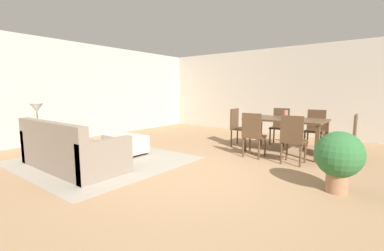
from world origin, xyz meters
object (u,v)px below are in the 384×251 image
at_px(side_table, 39,134).
at_px(dining_chair_far_right, 315,127).
at_px(dining_chair_far_left, 280,124).
at_px(potted_plant, 339,157).
at_px(dining_chair_near_right, 293,137).
at_px(table_lamp, 37,109).
at_px(vase_centerpiece, 286,114).
at_px(dining_chair_head_east, 349,135).
at_px(ottoman_table, 125,143).
at_px(dining_table, 285,122).
at_px(dining_chair_head_west, 238,125).
at_px(couch, 71,152).
at_px(dining_chair_near_left, 253,133).

xyz_separation_m(side_table, dining_chair_far_right, (4.40, 4.28, 0.06)).
relative_size(dining_chair_far_left, potted_plant, 1.11).
bearing_deg(dining_chair_far_right, dining_chair_near_right, -90.14).
height_order(table_lamp, vase_centerpiece, table_lamp).
bearing_deg(dining_chair_near_right, dining_chair_head_east, 48.71).
relative_size(dining_chair_far_right, potted_plant, 1.11).
xyz_separation_m(table_lamp, dining_chair_near_right, (4.40, 2.58, -0.47)).
distance_m(ottoman_table, dining_chair_far_right, 4.37).
bearing_deg(potted_plant, side_table, -163.14).
bearing_deg(dining_chair_near_right, ottoman_table, -155.92).
xyz_separation_m(dining_table, dining_chair_head_east, (1.21, 0.01, -0.15)).
height_order(dining_chair_far_left, dining_chair_head_west, same).
height_order(couch, ottoman_table, couch).
bearing_deg(dining_table, dining_chair_near_right, -63.82).
bearing_deg(dining_chair_near_left, couch, -130.18).
bearing_deg(side_table, table_lamp, 0.00).
distance_m(dining_chair_head_west, vase_centerpiece, 1.24).
bearing_deg(dining_chair_far_left, dining_chair_head_east, -27.33).
xyz_separation_m(dining_chair_far_left, vase_centerpiece, (0.41, -0.88, 0.33)).
relative_size(side_table, dining_chair_near_right, 0.63).
bearing_deg(dining_chair_far_left, couch, -116.96).
bearing_deg(ottoman_table, dining_chair_near_left, 31.73).
distance_m(dining_chair_far_left, dining_chair_far_right, 0.84).
relative_size(dining_chair_near_left, potted_plant, 1.11).
relative_size(dining_table, dining_chair_near_right, 1.77).
bearing_deg(dining_chair_near_right, side_table, -149.60).
relative_size(dining_chair_head_east, dining_chair_head_west, 1.00).
height_order(dining_table, vase_centerpiece, vase_centerpiece).
relative_size(dining_table, dining_chair_far_left, 1.77).
bearing_deg(dining_table, vase_centerpiece, -74.38).
bearing_deg(couch, table_lamp, 178.62).
height_order(dining_table, dining_chair_near_left, dining_chair_near_left).
distance_m(ottoman_table, dining_table, 3.51).
bearing_deg(dining_chair_near_right, dining_table, 116.18).
bearing_deg(vase_centerpiece, ottoman_table, -140.31).
xyz_separation_m(ottoman_table, dining_table, (2.66, 2.26, 0.43)).
distance_m(ottoman_table, vase_centerpiece, 3.52).
relative_size(couch, dining_table, 1.31).
relative_size(couch, side_table, 3.67).
bearing_deg(potted_plant, dining_chair_far_right, 108.37).
bearing_deg(potted_plant, dining_chair_head_west, 142.93).
relative_size(dining_table, dining_chair_head_east, 1.77).
height_order(dining_chair_far_left, vase_centerpiece, vase_centerpiece).
bearing_deg(table_lamp, dining_table, 41.10).
relative_size(side_table, dining_table, 0.36).
bearing_deg(dining_chair_far_right, ottoman_table, -135.15).
height_order(dining_chair_near_left, potted_plant, dining_chair_near_left).
bearing_deg(couch, dining_chair_far_left, 63.04).
height_order(dining_table, dining_chair_far_left, dining_chair_far_left).
relative_size(table_lamp, vase_centerpiece, 2.86).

